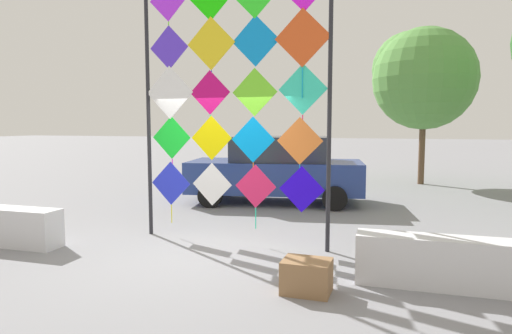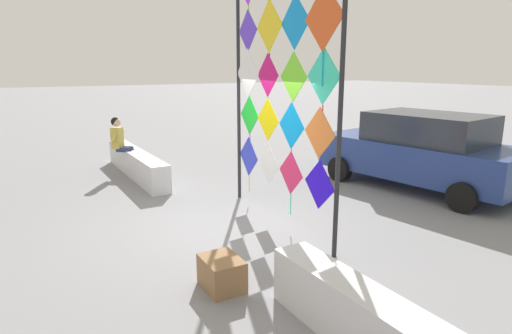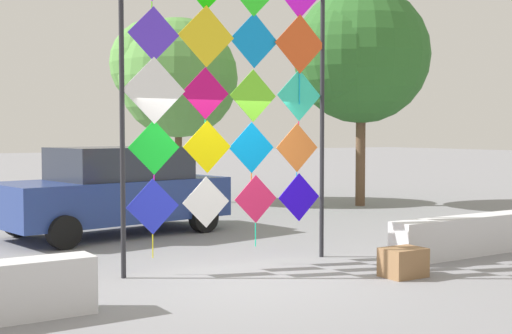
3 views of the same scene
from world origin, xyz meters
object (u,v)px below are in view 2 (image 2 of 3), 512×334
(kite_display_rack, at_px, (280,68))
(cardboard_box_large, at_px, (222,273))
(parked_car, at_px, (421,150))
(seated_vendor, at_px, (121,141))

(kite_display_rack, distance_m, cardboard_box_large, 3.58)
(kite_display_rack, distance_m, parked_car, 4.47)
(kite_display_rack, relative_size, seated_vendor, 3.19)
(seated_vendor, distance_m, cardboard_box_large, 6.66)
(cardboard_box_large, bearing_deg, seated_vendor, 176.64)
(kite_display_rack, bearing_deg, seated_vendor, -162.64)
(kite_display_rack, xyz_separation_m, seated_vendor, (-4.97, -1.55, -1.85))
(kite_display_rack, relative_size, cardboard_box_large, 8.18)
(kite_display_rack, height_order, parked_car, kite_display_rack)
(kite_display_rack, height_order, seated_vendor, kite_display_rack)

